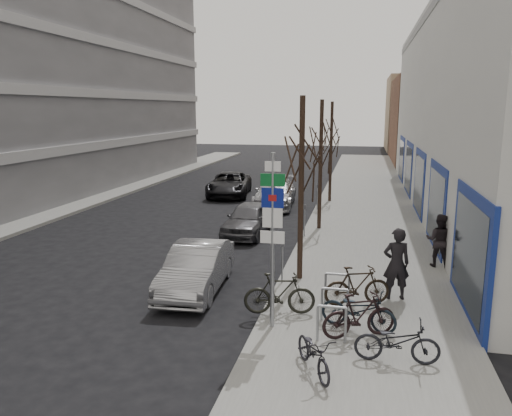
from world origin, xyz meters
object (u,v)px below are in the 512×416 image
at_px(meter_front, 282,257).
at_px(parked_car_front, 196,268).
at_px(bike_mid_inner, 280,293).
at_px(parked_car_mid, 249,219).
at_px(bike_rack, 335,301).
at_px(meter_mid, 305,217).
at_px(meter_back, 317,194).
at_px(parked_car_back, 275,193).
at_px(bike_near_left, 314,350).
at_px(bike_far_inner, 357,285).
at_px(bike_mid_curb, 359,307).
at_px(pedestrian_far, 439,240).
at_px(highway_sign_pole, 273,230).
at_px(tree_near, 302,146).
at_px(pedestrian_near, 396,264).
at_px(lane_car, 229,184).
at_px(tree_far, 332,128).
at_px(bike_near_right, 359,315).
at_px(bike_far_curb, 397,338).
at_px(tree_mid, 321,134).

relative_size(meter_front, parked_car_front, 0.31).
height_order(bike_mid_inner, parked_car_mid, parked_car_mid).
xyz_separation_m(bike_rack, meter_mid, (-1.65, 7.90, 0.26)).
relative_size(meter_back, parked_car_back, 0.26).
relative_size(meter_front, meter_mid, 1.00).
bearing_deg(bike_near_left, bike_mid_inner, 84.84).
distance_m(bike_far_inner, parked_car_back, 14.11).
distance_m(meter_front, parked_car_mid, 6.33).
bearing_deg(bike_mid_curb, pedestrian_far, -9.50).
xyz_separation_m(bike_near_left, parked_car_front, (-3.75, 4.09, 0.05)).
distance_m(highway_sign_pole, tree_near, 3.88).
height_order(parked_car_back, pedestrian_near, pedestrian_near).
height_order(highway_sign_pole, lane_car, highway_sign_pole).
relative_size(bike_near_left, bike_far_inner, 0.87).
bearing_deg(bike_far_inner, bike_rack, 136.06).
xyz_separation_m(meter_front, pedestrian_far, (4.65, 2.57, 0.10)).
xyz_separation_m(bike_rack, meter_back, (-1.65, 13.40, 0.26)).
bearing_deg(tree_far, bike_near_right, -83.90).
bearing_deg(bike_far_curb, bike_rack, 35.98).
bearing_deg(bike_mid_inner, bike_rack, -107.04).
bearing_deg(meter_back, bike_near_left, -84.95).
bearing_deg(parked_car_mid, meter_mid, -5.82).
bearing_deg(bike_far_curb, tree_mid, 11.19).
bearing_deg(bike_near_left, parked_car_mid, 81.13).
distance_m(meter_front, bike_far_curb, 5.10).
bearing_deg(bike_far_inner, highway_sign_pole, 112.70).
distance_m(bike_near_left, bike_far_inner, 3.67).
xyz_separation_m(bike_rack, bike_near_right, (0.58, -0.77, 0.02)).
xyz_separation_m(tree_mid, bike_mid_inner, (-0.15, -9.27, -3.41)).
bearing_deg(bike_mid_curb, tree_near, 43.84).
height_order(bike_far_curb, parked_car_front, parked_car_front).
distance_m(bike_near_right, parked_car_mid, 10.14).
relative_size(meter_mid, bike_near_left, 0.83).
height_order(meter_back, bike_far_inner, meter_back).
distance_m(tree_near, meter_front, 3.26).
bearing_deg(meter_front, bike_mid_curb, -50.97).
relative_size(meter_front, bike_near_right, 0.73).
relative_size(tree_far, bike_mid_curb, 3.12).
distance_m(tree_far, bike_far_inner, 15.27).
relative_size(bike_far_inner, lane_car, 0.35).
distance_m(meter_front, pedestrian_near, 3.21).
xyz_separation_m(tree_near, meter_front, (-0.45, -0.50, -3.19)).
bearing_deg(tree_mid, meter_mid, -106.70).
height_order(highway_sign_pole, bike_far_curb, highway_sign_pole).
distance_m(tree_near, meter_mid, 5.95).
xyz_separation_m(parked_car_mid, pedestrian_near, (5.49, -6.47, 0.46)).
relative_size(meter_mid, bike_mid_inner, 0.71).
relative_size(meter_back, bike_near_left, 0.83).
xyz_separation_m(meter_back, bike_far_curb, (2.98, -15.13, -0.25)).
bearing_deg(parked_car_front, highway_sign_pole, -44.20).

